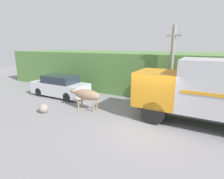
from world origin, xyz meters
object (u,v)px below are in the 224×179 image
(brown_cow, at_px, (86,95))
(utility_pole, at_px, (171,65))
(pedestrian_on_hill, at_px, (141,87))
(cargo_truck, at_px, (216,91))
(parked_suv, at_px, (60,86))
(roadside_rock, at_px, (44,108))

(brown_cow, relative_size, utility_pole, 0.44)
(pedestrian_on_hill, xyz_separation_m, utility_pole, (1.93, -0.12, 1.64))
(brown_cow, distance_m, pedestrian_on_hill, 4.03)
(cargo_truck, relative_size, parked_suv, 1.54)
(brown_cow, height_order, roadside_rock, brown_cow)
(parked_suv, bearing_deg, utility_pole, 10.01)
(cargo_truck, xyz_separation_m, parked_suv, (-10.21, 0.43, -1.01))
(brown_cow, bearing_deg, utility_pole, 49.46)
(utility_pole, distance_m, roadside_rock, 8.17)
(parked_suv, bearing_deg, cargo_truck, -5.69)
(brown_cow, relative_size, pedestrian_on_hill, 1.25)
(roadside_rock, bearing_deg, pedestrian_on_hill, 49.49)
(cargo_truck, height_order, roadside_rock, cargo_truck)
(utility_pole, relative_size, roadside_rock, 9.38)
(brown_cow, xyz_separation_m, pedestrian_on_hill, (2.35, 3.28, 0.06))
(cargo_truck, distance_m, pedestrian_on_hill, 5.05)
(cargo_truck, bearing_deg, roadside_rock, -161.05)
(cargo_truck, distance_m, roadside_rock, 9.11)
(cargo_truck, xyz_separation_m, pedestrian_on_hill, (-4.37, 2.38, -0.83))
(brown_cow, xyz_separation_m, roadside_rock, (-1.88, -1.67, -0.65))
(roadside_rock, bearing_deg, parked_suv, 118.22)
(cargo_truck, distance_m, utility_pole, 3.43)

